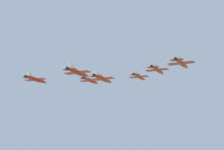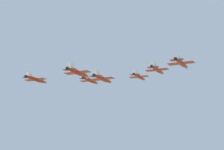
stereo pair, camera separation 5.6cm
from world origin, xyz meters
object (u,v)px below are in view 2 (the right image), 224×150
(jet_left_wingman, at_px, (91,81))
(jet_right_wingman, at_px, (158,70))
(jet_lead, at_px, (139,77))
(jet_slot_rear, at_px, (103,79))
(jet_trailing, at_px, (78,73))
(jet_left_outer, at_px, (37,80))
(jet_right_outer, at_px, (182,63))

(jet_left_wingman, height_order, jet_right_wingman, jet_right_wingman)
(jet_lead, relative_size, jet_left_wingman, 1.00)
(jet_lead, distance_m, jet_slot_rear, 38.25)
(jet_slot_rear, xyz_separation_m, jet_trailing, (16.96, -7.82, -1.42))
(jet_left_wingman, height_order, jet_slot_rear, jet_left_wingman)
(jet_right_wingman, distance_m, jet_slot_rear, 25.21)
(jet_left_outer, height_order, jet_slot_rear, jet_left_outer)
(jet_right_wingman, distance_m, jet_trailing, 41.24)
(jet_trailing, bearing_deg, jet_slot_rear, 0.36)
(jet_right_wingman, bearing_deg, jet_slot_rear, 138.64)
(jet_lead, height_order, jet_left_outer, jet_lead)
(jet_right_wingman, bearing_deg, jet_left_outer, 110.42)
(jet_left_wingman, distance_m, jet_right_wingman, 31.79)
(jet_left_wingman, relative_size, jet_right_outer, 0.98)
(jet_lead, height_order, jet_right_outer, jet_lead)
(jet_lead, relative_size, jet_trailing, 0.98)
(jet_left_wingman, bearing_deg, jet_lead, -41.30)
(jet_right_outer, height_order, jet_trailing, jet_right_outer)
(jet_left_wingman, bearing_deg, jet_right_outer, -112.35)
(jet_left_outer, bearing_deg, jet_trailing, -119.52)
(jet_left_wingman, xyz_separation_m, jet_left_outer, (10.32, -22.23, -1.66))
(jet_right_outer, bearing_deg, jet_right_wingman, 40.11)
(jet_right_outer, distance_m, jet_slot_rear, 31.86)
(jet_right_outer, bearing_deg, jet_lead, 40.11)
(jet_lead, relative_size, jet_right_outer, 0.97)
(jet_left_outer, bearing_deg, jet_lead, -39.41)
(jet_lead, xyz_separation_m, jet_slot_rear, (33.92, -15.64, -8.24))
(jet_left_wingman, distance_m, jet_trailing, 41.00)
(jet_left_wingman, distance_m, jet_left_outer, 24.57)
(jet_slot_rear, bearing_deg, jet_left_wingman, 40.08)
(jet_right_outer, height_order, jet_slot_rear, jet_right_outer)
(jet_right_wingman, xyz_separation_m, jet_left_outer, (-2.97, -51.07, -3.18))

